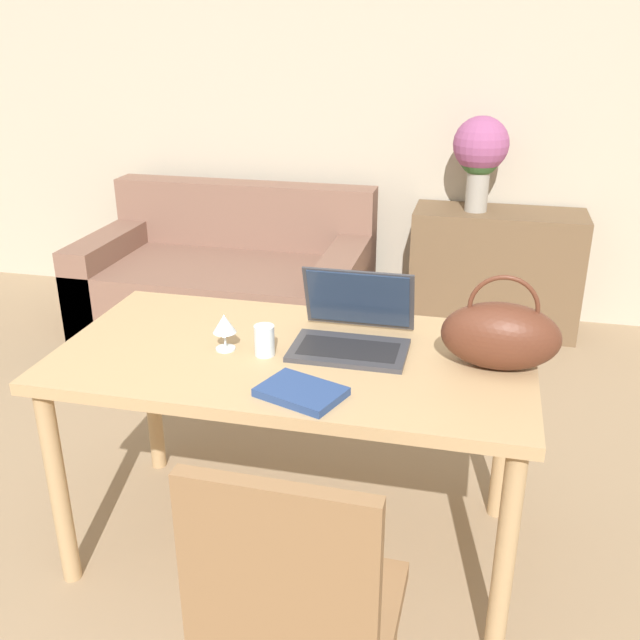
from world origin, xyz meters
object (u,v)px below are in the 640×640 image
object	(u,v)px
wine_glass	(224,325)
flower_vase	(480,151)
couch	(229,282)
laptop	(354,325)
chair	(295,613)
drinking_glass	(264,340)
handbag	(501,335)

from	to	relation	value
wine_glass	flower_vase	xyz separation A→B (m)	(0.73, 2.20, 0.22)
wine_glass	couch	bearing A→B (deg)	110.29
laptop	chair	bearing A→B (deg)	-87.01
drinking_glass	wine_glass	world-z (taller)	wine_glass
chair	drinking_glass	xyz separation A→B (m)	(-0.31, 0.78, 0.30)
laptop	drinking_glass	world-z (taller)	laptop
chair	couch	xyz separation A→B (m)	(-1.15, 2.69, -0.23)
couch	wine_glass	distance (m)	2.11
chair	couch	distance (m)	2.93
drinking_glass	wine_glass	xyz separation A→B (m)	(-0.14, 0.01, 0.04)
chair	drinking_glass	bearing A→B (deg)	112.85
couch	handbag	xyz separation A→B (m)	(1.56, -1.84, 0.60)
couch	flower_vase	world-z (taller)	flower_vase
chair	flower_vase	world-z (taller)	flower_vase
handbag	couch	bearing A→B (deg)	130.40
couch	handbag	size ratio (longest dim) A/B	4.67
couch	wine_glass	size ratio (longest dim) A/B	13.72
laptop	drinking_glass	xyz separation A→B (m)	(-0.26, -0.15, -0.01)
chair	couch	bearing A→B (deg)	114.38
drinking_glass	flower_vase	world-z (taller)	flower_vase
handbag	chair	bearing A→B (deg)	-116.04
laptop	drinking_glass	distance (m)	0.30
handbag	drinking_glass	bearing A→B (deg)	-173.84
laptop	handbag	distance (m)	0.47
handbag	flower_vase	xyz separation A→B (m)	(-0.13, 2.13, 0.20)
laptop	wine_glass	xyz separation A→B (m)	(-0.39, -0.14, 0.02)
drinking_glass	wine_glass	size ratio (longest dim) A/B	0.82
laptop	wine_glass	bearing A→B (deg)	-159.87
wine_glass	laptop	bearing A→B (deg)	20.13
laptop	wine_glass	world-z (taller)	laptop
chair	drinking_glass	distance (m)	0.89
drinking_glass	couch	bearing A→B (deg)	113.70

